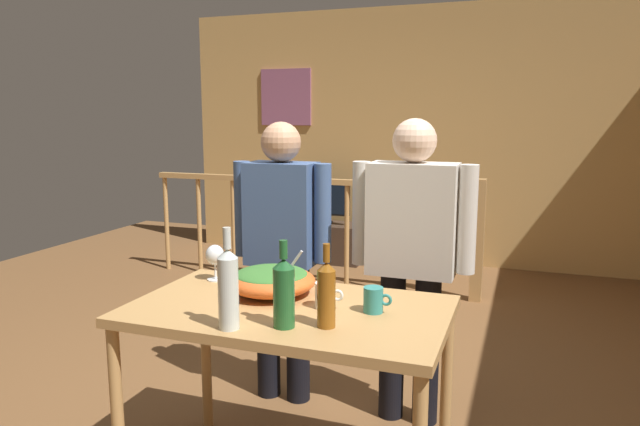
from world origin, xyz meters
TOP-DOWN VIEW (x-y plane):
  - ground_plane at (0.00, 0.00)m, footprint 8.48×8.48m
  - back_wall at (0.00, 3.26)m, footprint 5.22×0.10m
  - framed_picture at (-1.52, 3.20)m, footprint 0.60×0.03m
  - stair_railing at (-0.39, 2.03)m, footprint 3.17×0.10m
  - tv_console at (-0.98, 2.91)m, footprint 0.90×0.40m
  - flat_screen_tv at (-0.98, 2.88)m, footprint 0.63×0.12m
  - serving_table at (0.21, -0.85)m, footprint 1.28×0.76m
  - salad_bowl at (0.07, -0.72)m, footprint 0.38×0.38m
  - wine_glass at (-0.26, -0.62)m, footprint 0.09×0.09m
  - wine_bottle_clear at (0.10, -1.15)m, footprint 0.08×0.08m
  - wine_bottle_green at (0.28, -1.07)m, footprint 0.08×0.08m
  - wine_bottle_amber at (0.43, -1.02)m, footprint 0.07×0.07m
  - mug_teal at (0.55, -0.81)m, footprint 0.11×0.08m
  - mug_white at (0.36, -0.82)m, footprint 0.12×0.08m
  - person_standing_left at (-0.15, -0.10)m, footprint 0.56×0.22m
  - person_standing_right at (0.56, -0.10)m, footprint 0.62×0.22m

SIDE VIEW (x-z plane):
  - ground_plane at x=0.00m, z-range 0.00..0.00m
  - tv_console at x=-0.98m, z-range 0.00..0.41m
  - stair_railing at x=-0.39m, z-range 0.11..1.16m
  - flat_screen_tv at x=-0.98m, z-range 0.45..0.91m
  - serving_table at x=0.21m, z-range 0.32..1.14m
  - mug_teal at x=0.55m, z-range 0.82..0.92m
  - mug_white at x=0.36m, z-range 0.82..0.92m
  - salad_bowl at x=0.07m, z-range 0.78..0.98m
  - person_standing_left at x=-0.15m, z-range 0.13..1.67m
  - person_standing_right at x=0.56m, z-range 0.15..1.71m
  - wine_glass at x=-0.26m, z-range 0.85..1.01m
  - wine_bottle_amber at x=0.43m, z-range 0.79..1.10m
  - wine_bottle_green at x=0.28m, z-range 0.79..1.11m
  - wine_bottle_clear at x=0.10m, z-range 0.78..1.16m
  - back_wall at x=0.00m, z-range 0.00..2.68m
  - framed_picture at x=-1.52m, z-range 1.45..2.07m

